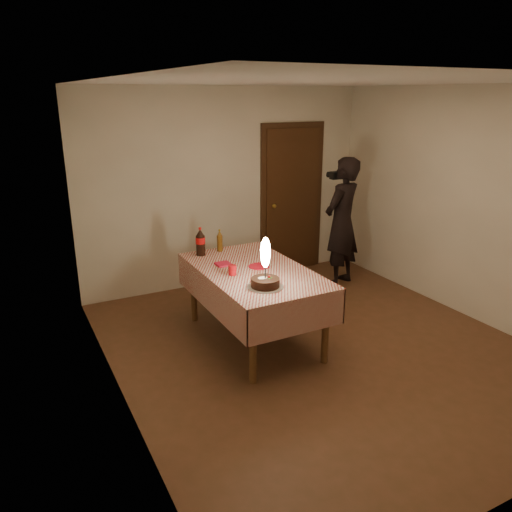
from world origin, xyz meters
name	(u,v)px	position (x,y,z in m)	size (l,w,h in m)	color
ground	(319,348)	(0.00, 0.00, 0.00)	(4.00, 4.50, 0.01)	brown
room_shell	(325,187)	(0.03, 0.08, 1.65)	(4.04, 4.54, 2.62)	silver
dining_table	(254,279)	(-0.51, 0.48, 0.69)	(1.02, 1.72, 0.79)	brown
birthday_cake	(265,274)	(-0.64, 0.01, 0.91)	(0.33, 0.33, 0.48)	white
red_plate	(259,266)	(-0.43, 0.53, 0.80)	(0.22, 0.22, 0.01)	red
red_cup	(232,270)	(-0.77, 0.44, 0.84)	(0.08, 0.08, 0.10)	red
clear_cup	(266,262)	(-0.36, 0.50, 0.84)	(0.07, 0.07, 0.09)	white
napkin_stack	(223,264)	(-0.73, 0.75, 0.80)	(0.15, 0.15, 0.02)	#AB132B
cola_bottle	(200,242)	(-0.82, 1.18, 0.94)	(0.10, 0.10, 0.32)	black
amber_bottle_left	(220,241)	(-0.57, 1.22, 0.91)	(0.06, 0.06, 0.26)	#5A370F
photographer	(342,222)	(1.28, 1.41, 0.87)	(0.74, 0.63, 1.73)	black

